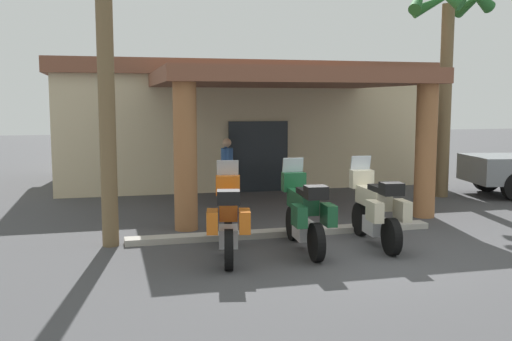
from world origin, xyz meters
The scene contains 8 objects.
ground_plane centered at (0.00, 0.00, 0.00)m, with size 80.00×80.00×0.00m, color #424244.
motel_building centered at (0.02, 10.05, 2.02)m, with size 12.14×11.55×3.90m.
motorcycle_orange centered at (-2.41, 0.11, 0.70)m, with size 0.90×2.19×1.61m.
motorcycle_green centered at (-0.98, 0.24, 0.70)m, with size 0.73×2.21×1.61m.
motorcycle_cream centered at (0.45, 0.29, 0.70)m, with size 0.73×2.21×1.61m.
pedestrian centered at (-1.30, 5.52, 0.99)m, with size 0.32×0.53×1.72m.
palm_tree_near_portico centered at (4.78, 4.98, 4.45)m, with size 2.23×2.34×6.24m.
curb_strip centered at (-0.98, 1.45, 0.06)m, with size 6.28×0.36×0.12m, color #ADA89E.
Camera 1 is at (-4.43, -9.56, 2.69)m, focal length 41.04 mm.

